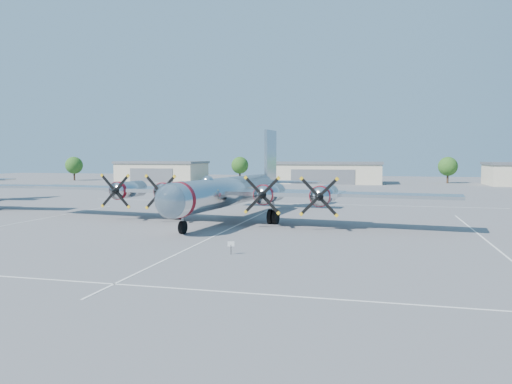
% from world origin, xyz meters
% --- Properties ---
extents(ground, '(260.00, 260.00, 0.00)m').
position_xyz_m(ground, '(0.00, 0.00, 0.00)').
color(ground, '#5A5A5D').
rests_on(ground, ground).
extents(parking_lines, '(60.00, 50.08, 0.01)m').
position_xyz_m(parking_lines, '(0.00, -1.75, 0.01)').
color(parking_lines, silver).
rests_on(parking_lines, ground).
extents(hangar_west, '(22.60, 14.60, 5.40)m').
position_xyz_m(hangar_west, '(-45.00, 81.96, 2.71)').
color(hangar_west, beige).
rests_on(hangar_west, ground).
extents(hangar_center, '(28.60, 14.60, 5.40)m').
position_xyz_m(hangar_center, '(0.00, 81.96, 2.71)').
color(hangar_center, beige).
rests_on(hangar_center, ground).
extents(tree_far_west, '(4.80, 4.80, 6.64)m').
position_xyz_m(tree_far_west, '(-70.00, 78.00, 4.22)').
color(tree_far_west, '#382619').
rests_on(tree_far_west, ground).
extents(tree_west, '(4.80, 4.80, 6.64)m').
position_xyz_m(tree_west, '(-25.00, 90.00, 4.22)').
color(tree_west, '#382619').
rests_on(tree_west, ground).
extents(tree_east, '(4.80, 4.80, 6.64)m').
position_xyz_m(tree_east, '(30.00, 88.00, 4.22)').
color(tree_east, '#382619').
rests_on(tree_east, ground).
extents(main_bomber_b29, '(49.16, 36.17, 10.20)m').
position_xyz_m(main_bomber_b29, '(-1.94, 5.68, 0.00)').
color(main_bomber_b29, silver).
rests_on(main_bomber_b29, ground).
extents(info_placard, '(0.47, 0.16, 0.91)m').
position_xyz_m(info_placard, '(3.68, -12.80, 0.64)').
color(info_placard, black).
rests_on(info_placard, ground).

